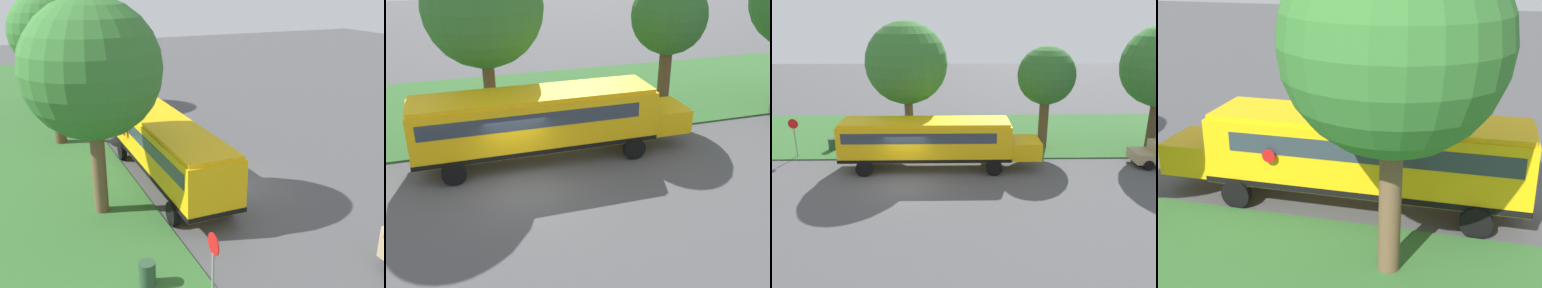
# 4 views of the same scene
# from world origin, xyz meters

# --- Properties ---
(ground_plane) EXTENTS (120.00, 120.00, 0.00)m
(ground_plane) POSITION_xyz_m (0.00, 0.00, 0.00)
(ground_plane) COLOR #4C4C4F
(grass_verge) EXTENTS (12.00, 80.00, 0.08)m
(grass_verge) POSITION_xyz_m (-10.00, 0.00, 0.04)
(grass_verge) COLOR #33662D
(grass_verge) RESTS_ON ground
(school_bus) EXTENTS (2.84, 12.42, 3.16)m
(school_bus) POSITION_xyz_m (-2.52, 1.37, 1.92)
(school_bus) COLOR yellow
(school_bus) RESTS_ON ground
(oak_tree_beside_bus) EXTENTS (5.58, 5.58, 9.01)m
(oak_tree_beside_bus) POSITION_xyz_m (-6.12, -0.45, 6.17)
(oak_tree_beside_bus) COLOR brown
(oak_tree_beside_bus) RESTS_ON ground
(oak_tree_roadside_mid) EXTENTS (4.08, 4.08, 7.34)m
(oak_tree_roadside_mid) POSITION_xyz_m (-6.61, 9.38, 5.17)
(oak_tree_roadside_mid) COLOR brown
(oak_tree_roadside_mid) RESTS_ON ground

